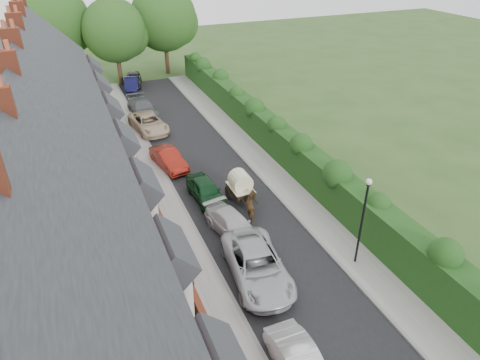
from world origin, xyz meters
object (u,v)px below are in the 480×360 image
object	(u,v)px
car_black	(133,79)
horse	(253,207)
car_red	(169,159)
car_beige	(149,123)
car_green	(206,191)
lamppost	(364,212)
car_silver_b	(257,265)
car_grey	(142,107)
horse_cart	(240,185)
car_white	(233,225)

from	to	relation	value
car_black	horse	world-z (taller)	car_black
car_red	car_beige	xyz separation A→B (m)	(0.07, 7.24, 0.04)
car_black	car_green	bearing A→B (deg)	-77.95
car_black	car_red	bearing A→B (deg)	-81.06
car_green	horse	xyz separation A→B (m)	(2.00, -2.96, 0.05)
car_black	horse	bearing A→B (deg)	-73.96
lamppost	car_silver_b	xyz separation A→B (m)	(-5.25, 1.00, -2.51)
car_green	car_beige	size ratio (longest dim) A/B	0.79
car_red	car_grey	xyz separation A→B (m)	(0.33, 11.20, 0.06)
car_beige	horse_cart	xyz separation A→B (m)	(3.03, -13.57, 0.53)
car_white	horse_cart	bearing A→B (deg)	49.81
car_beige	car_grey	xyz separation A→B (m)	(0.26, 3.96, 0.03)
car_white	car_red	bearing A→B (deg)	87.65
car_beige	horse	distance (m)	15.79
car_grey	horse_cart	distance (m)	17.76
car_black	lamppost	bearing A→B (deg)	-69.22
car_silver_b	horse	distance (m)	5.31
car_beige	car_black	bearing A→B (deg)	77.59
lamppost	horse_cart	distance (m)	8.77
car_red	car_beige	distance (m)	7.24
car_white	car_beige	xyz separation A→B (m)	(-1.29, 16.63, 0.08)
car_green	car_black	xyz separation A→B (m)	(0.04, 25.70, 0.06)
horse	car_green	bearing A→B (deg)	-42.66
lamppost	car_black	size ratio (longest dim) A/B	1.16
lamppost	car_silver_b	distance (m)	5.91
car_beige	car_black	xyz separation A→B (m)	(1.07, 13.16, 0.03)
car_green	car_grey	bearing A→B (deg)	90.13
car_silver_b	car_grey	bearing A→B (deg)	98.88
car_silver_b	car_beige	xyz separation A→B (m)	(-1.08, 20.44, -0.07)
car_grey	horse_cart	bearing A→B (deg)	-84.41
car_silver_b	car_grey	xyz separation A→B (m)	(-0.81, 24.40, -0.04)
car_red	car_beige	world-z (taller)	car_beige
car_grey	car_black	world-z (taller)	car_black
car_red	lamppost	bearing A→B (deg)	-75.96
car_red	car_black	size ratio (longest dim) A/B	0.94
car_grey	car_black	distance (m)	9.24
lamppost	horse	world-z (taller)	lamppost
horse_cart	car_white	bearing A→B (deg)	-119.60
car_beige	horse	xyz separation A→B (m)	(3.03, -15.50, 0.03)
lamppost	car_green	distance (m)	10.68
car_red	horse	xyz separation A→B (m)	(3.10, -8.26, 0.07)
lamppost	car_beige	xyz separation A→B (m)	(-6.33, 21.44, -2.58)
car_silver_b	car_red	xyz separation A→B (m)	(-1.15, 13.20, -0.10)
horse	horse_cart	distance (m)	1.99
car_silver_b	car_white	distance (m)	3.82
car_grey	car_black	bearing A→B (deg)	81.62
car_white	car_black	world-z (taller)	car_black
lamppost	car_black	world-z (taller)	lamppost
car_silver_b	horse	size ratio (longest dim) A/B	3.18
car_silver_b	horse	xyz separation A→B (m)	(1.95, 4.94, -0.04)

